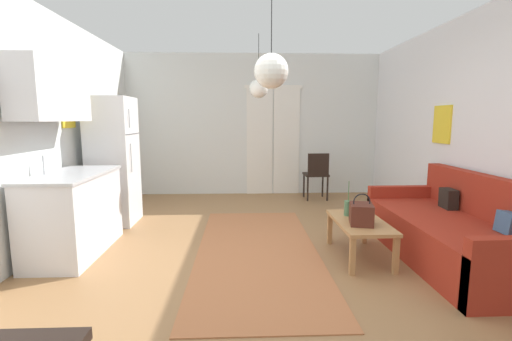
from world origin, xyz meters
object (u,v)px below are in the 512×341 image
at_px(accent_chair, 317,173).
at_px(pendant_lamp_near, 271,71).
at_px(couch, 456,234).
at_px(coffee_table, 360,226).
at_px(bamboo_vase, 348,208).
at_px(refrigerator, 113,161).
at_px(handbag, 361,214).
at_px(pendant_lamp_far, 259,88).

xyz_separation_m(accent_chair, pendant_lamp_near, (-1.11, -3.28, 1.36)).
height_order(accent_chair, pendant_lamp_near, pendant_lamp_near).
bearing_deg(couch, coffee_table, 173.44).
relative_size(bamboo_vase, accent_chair, 0.45).
distance_m(refrigerator, pendant_lamp_near, 2.99).
bearing_deg(handbag, accent_chair, 86.99).
bearing_deg(handbag, pendant_lamp_near, -156.48).
bearing_deg(accent_chair, bamboo_vase, 84.06).
distance_m(couch, coffee_table, 0.99).
height_order(handbag, pendant_lamp_far, pendant_lamp_far).
bearing_deg(pendant_lamp_near, bamboo_vase, 38.95).
relative_size(refrigerator, accent_chair, 2.05).
distance_m(couch, handbag, 1.04).
bearing_deg(couch, handbag, -179.14).
relative_size(coffee_table, accent_chair, 1.09).
height_order(bamboo_vase, handbag, bamboo_vase).
xyz_separation_m(handbag, pendant_lamp_far, (-0.95, 1.93, 1.40)).
distance_m(handbag, refrigerator, 3.39).
relative_size(couch, bamboo_vase, 5.56).
bearing_deg(coffee_table, couch, -6.56).
height_order(refrigerator, pendant_lamp_near, pendant_lamp_near).
height_order(handbag, accent_chair, accent_chair).
bearing_deg(couch, pendant_lamp_near, -167.63).
distance_m(couch, refrigerator, 4.34).
distance_m(couch, accent_chair, 2.99).
bearing_deg(pendant_lamp_near, couch, 12.37).
xyz_separation_m(couch, handbag, (-1.01, -0.02, 0.23)).
distance_m(bamboo_vase, accent_chair, 2.55).
height_order(bamboo_vase, pendant_lamp_far, pendant_lamp_far).
relative_size(couch, pendant_lamp_far, 2.32).
bearing_deg(pendant_lamp_near, handbag, 23.52).
bearing_deg(pendant_lamp_far, coffee_table, -61.38).
relative_size(couch, handbag, 6.73).
relative_size(handbag, accent_chair, 0.37).
bearing_deg(handbag, pendant_lamp_far, 116.18).
bearing_deg(refrigerator, bamboo_vase, -22.29).
xyz_separation_m(coffee_table, refrigerator, (-3.03, 1.42, 0.53)).
xyz_separation_m(couch, coffee_table, (-0.98, 0.11, 0.07)).
bearing_deg(pendant_lamp_near, refrigerator, 136.12).
bearing_deg(pendant_lamp_far, accent_chair, 40.33).
height_order(coffee_table, pendant_lamp_near, pendant_lamp_near).
bearing_deg(couch, pendant_lamp_far, 135.69).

